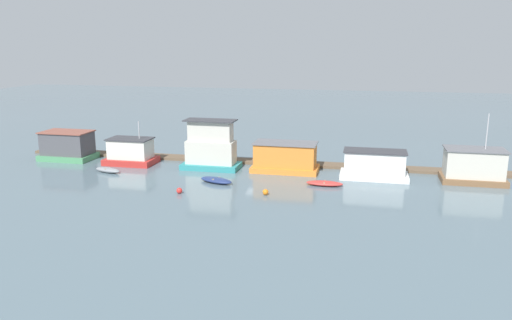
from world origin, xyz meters
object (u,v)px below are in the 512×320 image
(dinghy_navy, at_px, (216,180))
(dinghy_red, at_px, (325,183))
(houseboat_green, at_px, (68,146))
(houseboat_teal, at_px, (211,148))
(houseboat_white, at_px, (374,165))
(houseboat_orange, at_px, (285,157))
(dinghy_grey, at_px, (108,170))
(buoy_red, at_px, (179,191))
(houseboat_red, at_px, (131,152))
(buoy_orange, at_px, (266,192))
(houseboat_brown, at_px, (474,166))

(dinghy_navy, xyz_separation_m, dinghy_red, (10.79, 1.33, -0.03))
(houseboat_green, distance_m, houseboat_teal, 18.37)
(houseboat_white, bearing_deg, houseboat_teal, 179.27)
(houseboat_orange, distance_m, dinghy_grey, 19.46)
(houseboat_teal, relative_size, dinghy_navy, 1.63)
(houseboat_green, distance_m, buoy_red, 21.16)
(dinghy_grey, distance_m, dinghy_navy, 12.85)
(houseboat_red, distance_m, dinghy_red, 23.39)
(dinghy_red, xyz_separation_m, buoy_orange, (-5.10, -4.32, 0.04))
(houseboat_white, bearing_deg, dinghy_red, -140.02)
(houseboat_brown, xyz_separation_m, buoy_orange, (-19.63, -8.88, -1.39))
(houseboat_red, relative_size, houseboat_white, 0.82)
(buoy_orange, bearing_deg, houseboat_orange, 87.93)
(dinghy_navy, bearing_deg, houseboat_red, 154.70)
(buoy_red, bearing_deg, houseboat_green, 150.26)
(houseboat_teal, relative_size, buoy_red, 11.65)
(houseboat_orange, bearing_deg, houseboat_teal, -175.49)
(houseboat_teal, bearing_deg, dinghy_grey, -158.20)
(houseboat_white, xyz_separation_m, dinghy_navy, (-15.57, -5.34, -1.11))
(houseboat_teal, distance_m, dinghy_navy, 6.37)
(dinghy_navy, height_order, dinghy_red, dinghy_navy)
(houseboat_white, bearing_deg, houseboat_red, 179.16)
(dinghy_navy, relative_size, buoy_orange, 7.06)
(houseboat_green, relative_size, buoy_orange, 11.05)
(houseboat_white, height_order, houseboat_brown, houseboat_brown)
(houseboat_white, bearing_deg, buoy_red, -151.70)
(houseboat_green, height_order, dinghy_navy, houseboat_green)
(houseboat_teal, distance_m, houseboat_orange, 8.39)
(dinghy_grey, bearing_deg, houseboat_green, 148.47)
(dinghy_red, height_order, buoy_red, buoy_red)
(houseboat_orange, height_order, dinghy_grey, houseboat_orange)
(houseboat_brown, bearing_deg, houseboat_red, -179.77)
(houseboat_teal, xyz_separation_m, dinghy_red, (13.09, -4.24, -2.12))
(houseboat_orange, relative_size, dinghy_red, 2.01)
(houseboat_white, relative_size, buoy_orange, 12.42)
(houseboat_orange, relative_size, buoy_orange, 12.96)
(houseboat_red, height_order, houseboat_orange, houseboat_red)
(dinghy_red, relative_size, buoy_red, 6.52)
(dinghy_navy, distance_m, dinghy_red, 10.88)
(houseboat_teal, height_order, houseboat_white, houseboat_teal)
(houseboat_green, xyz_separation_m, houseboat_red, (8.49, -0.45, -0.27))
(houseboat_teal, bearing_deg, houseboat_red, 178.96)
(houseboat_brown, bearing_deg, buoy_orange, -155.66)
(houseboat_white, bearing_deg, houseboat_green, 178.65)
(houseboat_red, bearing_deg, dinghy_navy, -25.30)
(houseboat_teal, bearing_deg, houseboat_green, 178.04)
(houseboat_brown, relative_size, buoy_red, 12.72)
(houseboat_green, height_order, buoy_red, houseboat_green)
(houseboat_brown, distance_m, dinghy_red, 15.30)
(houseboat_red, height_order, houseboat_teal, houseboat_teal)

